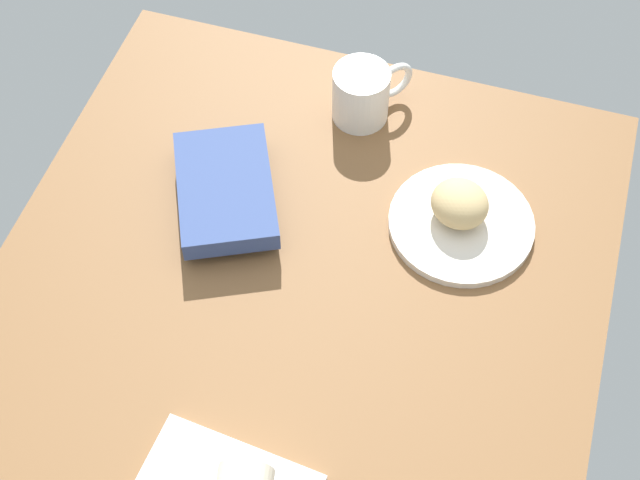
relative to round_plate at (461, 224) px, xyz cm
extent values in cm
cube|color=brown|center=(-24.65, 21.01, -2.70)|extent=(110.00, 90.00, 4.00)
cylinder|color=silver|center=(0.00, 0.00, 0.00)|extent=(22.39, 22.39, 1.40)
ellipsoid|color=tan|center=(0.91, 0.90, 3.71)|extent=(12.28, 12.38, 6.02)
cube|color=#33477F|center=(-5.02, 36.85, 0.41)|extent=(23.20, 20.28, 2.21)
cube|color=#33477F|center=(-6.63, 35.81, 3.31)|extent=(25.81, 22.28, 3.58)
cylinder|color=white|center=(17.40, 20.78, 4.17)|extent=(9.36, 9.36, 9.74)
cylinder|color=#9E7947|center=(17.40, 20.78, 8.44)|extent=(7.67, 7.67, 0.40)
torus|color=white|center=(22.06, 16.56, 4.17)|extent=(6.03, 5.61, 7.04)
camera|label=1|loc=(-82.05, -2.35, 114.74)|focal=51.00mm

